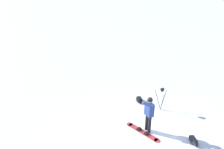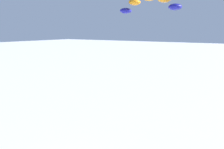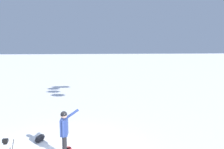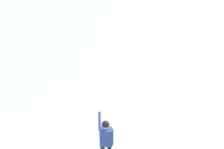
# 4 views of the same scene
# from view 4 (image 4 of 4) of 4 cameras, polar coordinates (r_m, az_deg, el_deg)

# --- Properties ---
(snowboarder) EXTENTS (0.47, 0.70, 1.80)m
(snowboarder) POSITION_cam_4_polar(r_m,az_deg,el_deg) (6.88, -1.72, -17.20)
(snowboarder) COLOR black
(snowboarder) RESTS_ON ground_plane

